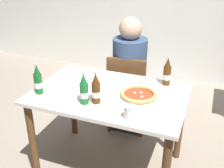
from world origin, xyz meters
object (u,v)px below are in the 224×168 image
(napkin_with_cutlery, at_px, (85,79))
(paper_cup, at_px, (129,112))
(diner_seated, at_px, (129,78))
(beer_bottle_center, at_px, (167,73))
(dining_table_main, at_px, (110,105))
(beer_bottle_extra, at_px, (84,90))
(pizza_margherita_near, at_px, (139,95))
(beer_bottle_left, at_px, (38,81))
(beer_bottle_right, at_px, (96,90))
(chair_behind_table, at_px, (128,89))

(napkin_with_cutlery, xyz_separation_m, paper_cup, (0.55, -0.46, 0.04))
(diner_seated, relative_size, napkin_with_cutlery, 5.21)
(beer_bottle_center, bearing_deg, dining_table_main, -141.93)
(beer_bottle_extra, xyz_separation_m, paper_cup, (0.37, -0.07, -0.06))
(beer_bottle_center, bearing_deg, pizza_margherita_near, -116.33)
(beer_bottle_left, xyz_separation_m, beer_bottle_center, (0.90, 0.51, 0.00))
(dining_table_main, distance_m, diner_seated, 0.66)
(napkin_with_cutlery, bearing_deg, paper_cup, -39.84)
(beer_bottle_right, distance_m, beer_bottle_extra, 0.09)
(dining_table_main, height_order, beer_bottle_right, beer_bottle_right)
(paper_cup, bearing_deg, diner_seated, 107.62)
(napkin_with_cutlery, bearing_deg, dining_table_main, -28.28)
(chair_behind_table, relative_size, pizza_margherita_near, 2.78)
(beer_bottle_center, distance_m, beer_bottle_extra, 0.73)
(chair_behind_table, distance_m, beer_bottle_extra, 0.92)
(dining_table_main, distance_m, pizza_margherita_near, 0.27)
(beer_bottle_left, bearing_deg, napkin_with_cutlery, 58.65)
(beer_bottle_right, bearing_deg, diner_seated, 90.96)
(pizza_margherita_near, xyz_separation_m, beer_bottle_extra, (-0.34, -0.22, 0.08))
(beer_bottle_center, distance_m, paper_cup, 0.62)
(paper_cup, bearing_deg, dining_table_main, 130.62)
(paper_cup, bearing_deg, beer_bottle_extra, 168.47)
(paper_cup, bearing_deg, beer_bottle_right, 158.48)
(dining_table_main, relative_size, chair_behind_table, 1.41)
(beer_bottle_left, bearing_deg, diner_seated, 61.87)
(diner_seated, bearing_deg, beer_bottle_right, -89.04)
(chair_behind_table, bearing_deg, diner_seated, -88.05)
(chair_behind_table, relative_size, beer_bottle_left, 3.44)
(chair_behind_table, distance_m, paper_cup, 1.01)
(chair_behind_table, bearing_deg, paper_cup, 103.26)
(beer_bottle_left, distance_m, beer_bottle_center, 1.04)
(dining_table_main, distance_m, napkin_with_cutlery, 0.35)
(dining_table_main, bearing_deg, beer_bottle_left, -157.76)
(diner_seated, bearing_deg, beer_bottle_extra, -93.99)
(diner_seated, height_order, beer_bottle_extra, diner_seated)
(beer_bottle_right, xyz_separation_m, beer_bottle_extra, (-0.08, -0.04, 0.00))
(dining_table_main, distance_m, beer_bottle_left, 0.59)
(chair_behind_table, xyz_separation_m, beer_bottle_right, (0.01, -0.80, 0.37))
(chair_behind_table, height_order, napkin_with_cutlery, chair_behind_table)
(dining_table_main, bearing_deg, beer_bottle_extra, -115.64)
(dining_table_main, xyz_separation_m, beer_bottle_left, (-0.51, -0.21, 0.22))
(napkin_with_cutlery, bearing_deg, diner_seated, 64.32)
(beer_bottle_center, bearing_deg, chair_behind_table, 144.42)
(dining_table_main, xyz_separation_m, pizza_margherita_near, (0.24, -0.00, 0.14))
(chair_behind_table, relative_size, diner_seated, 0.70)
(chair_behind_table, bearing_deg, beer_bottle_left, 55.18)
(diner_seated, relative_size, beer_bottle_left, 4.89)
(dining_table_main, relative_size, paper_cup, 12.63)
(beer_bottle_right, bearing_deg, beer_bottle_extra, -152.33)
(diner_seated, xyz_separation_m, beer_bottle_right, (0.01, -0.85, 0.27))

